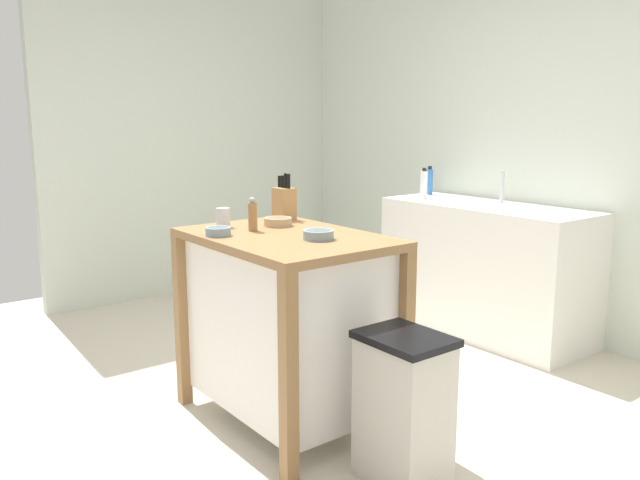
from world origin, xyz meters
TOP-DOWN VIEW (x-y plane):
  - ground_plane at (0.00, 0.00)m, footprint 6.22×6.22m
  - wall_back at (0.00, 2.08)m, footprint 5.22×0.10m
  - wall_left at (-2.61, 0.74)m, footprint 0.10×2.68m
  - kitchen_island at (-0.07, -0.12)m, footprint 1.02×0.71m
  - knife_block at (-0.46, 0.14)m, footprint 0.11×0.09m
  - bowl_stoneware_deep at (0.12, -0.07)m, footprint 0.14×0.14m
  - bowl_ceramic_wide at (-0.24, -0.39)m, footprint 0.12×0.12m
  - bowl_ceramic_small at (-0.30, -0.01)m, footprint 0.14×0.14m
  - drinking_cup at (-0.43, -0.25)m, footprint 0.07×0.07m
  - pepper_grinder at (-0.25, -0.19)m, footprint 0.04×0.04m
  - trash_bin at (0.68, -0.07)m, footprint 0.36×0.28m
  - sink_counter at (-0.34, 1.73)m, footprint 1.46×0.60m
  - sink_faucet at (-0.34, 1.87)m, footprint 0.02×0.02m
  - bottle_dish_soap at (-0.99, 1.84)m, footprint 0.05×0.05m
  - bottle_spray_cleaner at (-0.85, 1.63)m, footprint 0.05×0.05m

SIDE VIEW (x-z plane):
  - ground_plane at x=0.00m, z-range 0.00..0.00m
  - trash_bin at x=0.68m, z-range 0.00..0.63m
  - sink_counter at x=-0.34m, z-range 0.00..0.89m
  - kitchen_island at x=-0.07m, z-range 0.05..0.98m
  - bowl_ceramic_wide at x=-0.24m, z-range 0.93..0.97m
  - bowl_ceramic_small at x=-0.30m, z-range 0.93..0.97m
  - bowl_stoneware_deep at x=0.12m, z-range 0.93..0.97m
  - drinking_cup at x=-0.43m, z-range 0.93..1.03m
  - bottle_dish_soap at x=-0.99m, z-range 0.88..1.10m
  - bottle_spray_cleaner at x=-0.85m, z-range 0.88..1.11m
  - sink_faucet at x=-0.34m, z-range 0.89..1.11m
  - pepper_grinder at x=-0.25m, z-range 0.92..1.09m
  - knife_block at x=-0.46m, z-range 0.90..1.15m
  - wall_back at x=0.00m, z-range 0.00..2.60m
  - wall_left at x=-2.61m, z-range 0.00..2.60m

